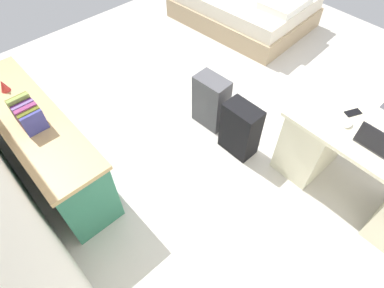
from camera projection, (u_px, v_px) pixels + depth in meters
The scene contains 11 objects.
ground_plane at pixel (234, 108), 3.74m from camera, with size 5.89×5.89×0.00m, color beige.
desk at pixel (364, 168), 2.71m from camera, with size 1.45×0.67×0.75m.
credenza at pixel (43, 144), 2.91m from camera, with size 1.80×0.48×0.75m.
bed at pixel (244, 6), 4.78m from camera, with size 2.00×1.54×0.58m.
suitcase_black at pixel (240, 130), 3.13m from camera, with size 0.36×0.22×0.58m, color black.
suitcase_spare_grey at pixel (211, 102), 3.38m from camera, with size 0.36×0.22×0.60m, color #4C4C51.
laptop at pixel (378, 143), 2.36m from camera, with size 0.31×0.22×0.21m.
computer_mouse at pixel (348, 124), 2.53m from camera, with size 0.06×0.10×0.03m, color white.
cell_phone_by_mouse at pixel (353, 113), 2.63m from camera, with size 0.07×0.14×0.01m, color black.
book_row at pixel (28, 114), 2.49m from camera, with size 0.27×0.17×0.23m.
figurine_small at pixel (4, 86), 2.77m from camera, with size 0.08×0.08×0.11m, color red.
Camera 1 is at (-1.65, 2.18, 2.63)m, focal length 29.71 mm.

